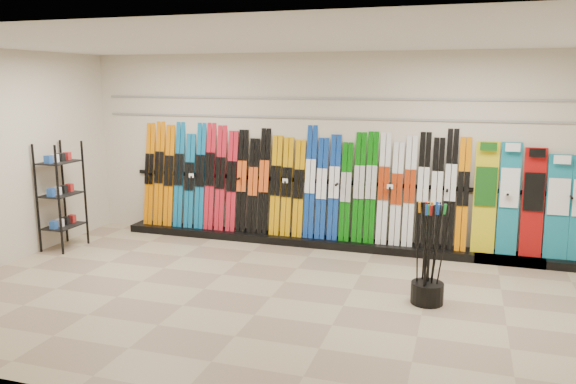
% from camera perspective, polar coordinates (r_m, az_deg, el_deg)
% --- Properties ---
extents(floor, '(8.00, 8.00, 0.00)m').
position_cam_1_polar(floor, '(6.89, -1.75, -10.62)').
color(floor, gray).
rests_on(floor, ground).
extents(back_wall, '(8.00, 0.00, 8.00)m').
position_cam_1_polar(back_wall, '(8.86, 3.56, 4.30)').
color(back_wall, beige).
rests_on(back_wall, floor).
extents(ceiling, '(8.00, 8.00, 0.00)m').
position_cam_1_polar(ceiling, '(6.41, -1.92, 15.12)').
color(ceiling, silver).
rests_on(ceiling, back_wall).
extents(ski_rack_base, '(8.00, 0.40, 0.12)m').
position_cam_1_polar(ski_rack_base, '(8.89, 4.51, -5.18)').
color(ski_rack_base, black).
rests_on(ski_rack_base, floor).
extents(skis, '(5.36, 0.30, 1.82)m').
position_cam_1_polar(skis, '(8.94, 0.35, 0.84)').
color(skis, orange).
rests_on(skis, ski_rack_base).
extents(snowboards, '(1.60, 0.25, 1.60)m').
position_cam_1_polar(snowboards, '(8.61, 23.54, -1.00)').
color(snowboards, gold).
rests_on(snowboards, ski_rack_base).
extents(accessory_rack, '(0.40, 0.60, 1.65)m').
position_cam_1_polar(accessory_rack, '(9.31, -22.03, -0.37)').
color(accessory_rack, black).
rests_on(accessory_rack, floor).
extents(pole_bin, '(0.38, 0.38, 0.25)m').
position_cam_1_polar(pole_bin, '(6.87, 13.94, -9.92)').
color(pole_bin, black).
rests_on(pole_bin, floor).
extents(ski_poles, '(0.39, 0.32, 1.18)m').
position_cam_1_polar(ski_poles, '(6.72, 14.10, -6.03)').
color(ski_poles, black).
rests_on(ski_poles, pole_bin).
extents(slatwall_rail_0, '(7.60, 0.02, 0.03)m').
position_cam_1_polar(slatwall_rail_0, '(8.79, 3.57, 7.52)').
color(slatwall_rail_0, gray).
rests_on(slatwall_rail_0, back_wall).
extents(slatwall_rail_1, '(7.60, 0.02, 0.03)m').
position_cam_1_polar(slatwall_rail_1, '(8.78, 3.59, 9.48)').
color(slatwall_rail_1, gray).
rests_on(slatwall_rail_1, back_wall).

